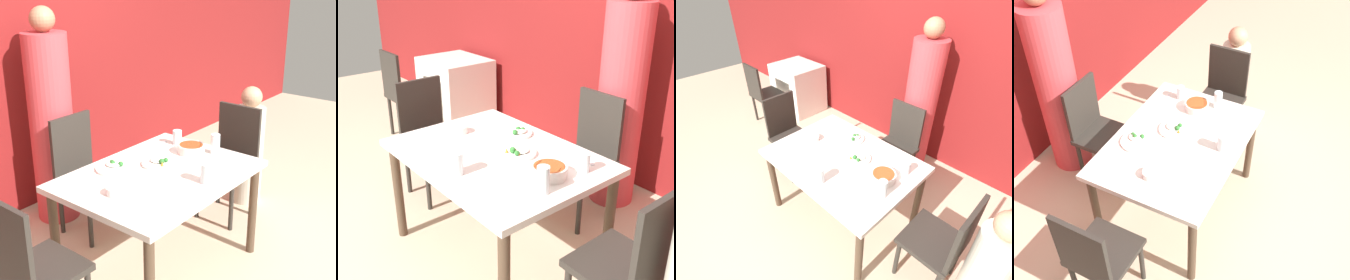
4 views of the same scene
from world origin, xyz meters
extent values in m
plane|color=beige|center=(0.00, 0.00, 0.00)|extent=(10.00, 10.00, 0.00)
cube|color=maroon|center=(0.00, 1.50, 1.35)|extent=(10.00, 0.06, 2.70)
cube|color=silver|center=(0.00, 0.00, 0.71)|extent=(1.26, 0.92, 0.04)
cylinder|color=#4C3828|center=(-0.57, -0.40, 0.34)|extent=(0.06, 0.06, 0.69)
cylinder|color=#4C3828|center=(0.57, -0.40, 0.34)|extent=(0.06, 0.06, 0.69)
cylinder|color=#4C3828|center=(-0.57, 0.40, 0.34)|extent=(0.06, 0.06, 0.69)
cylinder|color=#4C3828|center=(0.57, 0.40, 0.34)|extent=(0.06, 0.06, 0.69)
cube|color=#2D2823|center=(0.04, 0.73, 0.45)|extent=(0.40, 0.40, 0.04)
cube|color=#2D2823|center=(0.04, 0.91, 0.70)|extent=(0.38, 0.03, 0.46)
cylinder|color=#2D2823|center=(-0.13, 0.56, 0.21)|extent=(0.04, 0.04, 0.43)
cylinder|color=#2D2823|center=(0.20, 0.56, 0.21)|extent=(0.04, 0.04, 0.43)
cylinder|color=#2D2823|center=(-0.13, 0.89, 0.21)|extent=(0.04, 0.04, 0.43)
cylinder|color=#2D2823|center=(0.20, 0.89, 0.21)|extent=(0.04, 0.04, 0.43)
cube|color=#2D2823|center=(0.90, 0.04, 0.45)|extent=(0.40, 0.40, 0.04)
cube|color=#2D2823|center=(1.08, 0.04, 0.70)|extent=(0.03, 0.38, 0.46)
cylinder|color=#2D2823|center=(0.73, 0.20, 0.21)|extent=(0.04, 0.04, 0.43)
cylinder|color=#2D2823|center=(0.73, -0.13, 0.21)|extent=(0.04, 0.04, 0.43)
cylinder|color=#2D2823|center=(1.06, 0.20, 0.21)|extent=(0.04, 0.04, 0.43)
cube|color=#2D2823|center=(-0.90, 0.08, 0.45)|extent=(0.40, 0.40, 0.04)
cube|color=#2D2823|center=(-1.08, 0.08, 0.70)|extent=(0.03, 0.38, 0.46)
cylinder|color=#2D2823|center=(-0.73, -0.09, 0.21)|extent=(0.04, 0.04, 0.43)
cylinder|color=#2D2823|center=(-0.73, 0.24, 0.21)|extent=(0.04, 0.04, 0.43)
cylinder|color=#2D2823|center=(-1.06, -0.09, 0.21)|extent=(0.04, 0.04, 0.43)
cylinder|color=#2D2823|center=(-1.06, 0.24, 0.21)|extent=(0.04, 0.04, 0.43)
cylinder|color=#C63D42|center=(0.04, 1.14, 0.77)|extent=(0.34, 0.34, 1.53)
sphere|color=#9E7051|center=(0.04, 1.14, 1.63)|extent=(0.19, 0.19, 0.19)
cylinder|color=beige|center=(1.27, 0.04, 0.44)|extent=(0.26, 0.26, 0.87)
sphere|color=tan|center=(1.27, 0.04, 0.96)|extent=(0.18, 0.18, 0.18)
cylinder|color=silver|center=(0.41, 0.04, 0.76)|extent=(0.19, 0.19, 0.06)
cylinder|color=#BC5123|center=(0.41, 0.04, 0.79)|extent=(0.17, 0.17, 0.01)
cylinder|color=white|center=(-0.15, 0.26, 0.74)|extent=(0.24, 0.24, 0.02)
ellipsoid|color=white|center=(-0.13, 0.29, 0.76)|extent=(0.10, 0.10, 0.02)
sphere|color=#2D702D|center=(-0.12, 0.31, 0.76)|extent=(0.03, 0.03, 0.03)
sphere|color=#2D702D|center=(-0.11, 0.24, 0.76)|extent=(0.03, 0.03, 0.03)
sphere|color=#2D702D|center=(-0.14, 0.29, 0.76)|extent=(0.04, 0.04, 0.04)
cylinder|color=white|center=(0.09, 0.08, 0.74)|extent=(0.23, 0.23, 0.02)
ellipsoid|color=white|center=(0.11, 0.10, 0.75)|extent=(0.10, 0.10, 0.02)
sphere|color=#2D702D|center=(0.13, 0.05, 0.76)|extent=(0.03, 0.03, 0.03)
cone|color=orange|center=(0.13, 0.06, 0.76)|extent=(0.02, 0.02, 0.02)
cone|color=orange|center=(0.06, 0.03, 0.76)|extent=(0.02, 0.02, 0.03)
sphere|color=#2D702D|center=(0.09, 0.05, 0.76)|extent=(0.04, 0.04, 0.04)
cylinder|color=white|center=(-0.40, 0.00, 0.75)|extent=(0.11, 0.11, 0.05)
cylinder|color=white|center=(-0.40, 0.00, 0.77)|extent=(0.10, 0.10, 0.01)
cylinder|color=silver|center=(0.48, 0.22, 0.78)|extent=(0.07, 0.07, 0.11)
cylinder|color=silver|center=(0.51, -0.10, 0.80)|extent=(0.06, 0.06, 0.15)
cylinder|color=silver|center=(0.07, -0.33, 0.79)|extent=(0.08, 0.08, 0.13)
cube|color=white|center=(0.20, -0.18, 0.73)|extent=(0.14, 0.14, 0.01)
cube|color=silver|center=(-0.19, -0.07, 0.73)|extent=(0.17, 0.09, 0.01)
cube|color=silver|center=(0.39, 0.35, 0.73)|extent=(0.18, 0.07, 0.01)
cube|color=silver|center=(-2.14, 1.08, 0.38)|extent=(0.72, 0.61, 0.76)
cube|color=#2D2823|center=(-2.14, 0.51, 0.45)|extent=(0.40, 0.40, 0.04)
cube|color=#2D2823|center=(-2.14, 0.32, 0.70)|extent=(0.38, 0.03, 0.46)
cylinder|color=#2D2823|center=(-1.97, 0.67, 0.21)|extent=(0.04, 0.04, 0.43)
cylinder|color=#2D2823|center=(-2.30, 0.67, 0.21)|extent=(0.04, 0.04, 0.43)
cylinder|color=#2D2823|center=(-1.97, 0.34, 0.21)|extent=(0.04, 0.04, 0.43)
cylinder|color=#2D2823|center=(-2.30, 0.34, 0.21)|extent=(0.04, 0.04, 0.43)
camera|label=1|loc=(-2.14, -1.77, 1.99)|focal=50.00mm
camera|label=2|loc=(1.79, -1.38, 1.81)|focal=45.00mm
camera|label=3|loc=(1.25, -1.23, 2.17)|focal=28.00mm
camera|label=4|loc=(-2.04, -1.07, 2.82)|focal=45.00mm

